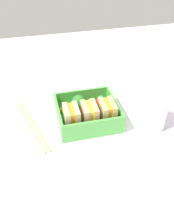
{
  "coord_description": "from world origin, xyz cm",
  "views": [
    {
      "loc": [
        11.38,
        47.7,
        42.19
      ],
      "look_at": [
        0.0,
        0.0,
        2.7
      ],
      "focal_mm": 40.0,
      "sensor_mm": 36.0,
      "label": 1
    }
  ],
  "objects_px": {
    "sandwich_center_left": "(90,115)",
    "broccoli_floret": "(79,102)",
    "carrot_stick_far_left": "(67,112)",
    "strawberry_left": "(101,102)",
    "sandwich_left": "(107,112)",
    "sandwich_center": "(72,117)",
    "folded_napkin": "(71,85)",
    "strawberry_far_left": "(91,105)",
    "chopstick_pair": "(32,125)",
    "drinking_glass": "(154,112)"
  },
  "relations": [
    {
      "from": "sandwich_left",
      "to": "sandwich_center",
      "type": "relative_size",
      "value": 1.0
    },
    {
      "from": "carrot_stick_far_left",
      "to": "chopstick_pair",
      "type": "xyz_separation_m",
      "value": [
        0.09,
        0.01,
        -0.01
      ]
    },
    {
      "from": "sandwich_left",
      "to": "carrot_stick_far_left",
      "type": "xyz_separation_m",
      "value": [
        0.09,
        -0.05,
        -0.02
      ]
    },
    {
      "from": "sandwich_center_left",
      "to": "folded_napkin",
      "type": "height_order",
      "value": "sandwich_center_left"
    },
    {
      "from": "strawberry_far_left",
      "to": "broccoli_floret",
      "type": "relative_size",
      "value": 0.72
    },
    {
      "from": "sandwich_left",
      "to": "carrot_stick_far_left",
      "type": "bearing_deg",
      "value": -29.19
    },
    {
      "from": "sandwich_center_left",
      "to": "drinking_glass",
      "type": "distance_m",
      "value": 0.16
    },
    {
      "from": "sandwich_left",
      "to": "carrot_stick_far_left",
      "type": "height_order",
      "value": "sandwich_left"
    },
    {
      "from": "strawberry_left",
      "to": "chopstick_pair",
      "type": "relative_size",
      "value": 0.17
    },
    {
      "from": "sandwich_center_left",
      "to": "sandwich_center",
      "type": "bearing_deg",
      "value": 0.0
    },
    {
      "from": "sandwich_center",
      "to": "carrot_stick_far_left",
      "type": "relative_size",
      "value": 1.47
    },
    {
      "from": "strawberry_left",
      "to": "strawberry_far_left",
      "type": "relative_size",
      "value": 1.03
    },
    {
      "from": "drinking_glass",
      "to": "sandwich_left",
      "type": "bearing_deg",
      "value": -15.78
    },
    {
      "from": "folded_napkin",
      "to": "sandwich_left",
      "type": "bearing_deg",
      "value": 104.83
    },
    {
      "from": "chopstick_pair",
      "to": "carrot_stick_far_left",
      "type": "bearing_deg",
      "value": -171.83
    },
    {
      "from": "carrot_stick_far_left",
      "to": "strawberry_left",
      "type": "bearing_deg",
      "value": -175.44
    },
    {
      "from": "strawberry_left",
      "to": "carrot_stick_far_left",
      "type": "relative_size",
      "value": 0.95
    },
    {
      "from": "sandwich_center_left",
      "to": "drinking_glass",
      "type": "relative_size",
      "value": 0.65
    },
    {
      "from": "sandwich_center",
      "to": "strawberry_far_left",
      "type": "distance_m",
      "value": 0.08
    },
    {
      "from": "strawberry_far_left",
      "to": "drinking_glass",
      "type": "xyz_separation_m",
      "value": [
        -0.14,
        0.08,
        0.02
      ]
    },
    {
      "from": "strawberry_left",
      "to": "folded_napkin",
      "type": "bearing_deg",
      "value": -68.57
    },
    {
      "from": "chopstick_pair",
      "to": "folded_napkin",
      "type": "height_order",
      "value": "chopstick_pair"
    },
    {
      "from": "broccoli_floret",
      "to": "folded_napkin",
      "type": "xyz_separation_m",
      "value": [
        -0.01,
        -0.15,
        -0.04
      ]
    },
    {
      "from": "broccoli_floret",
      "to": "carrot_stick_far_left",
      "type": "xyz_separation_m",
      "value": [
        0.03,
        0.0,
        -0.02
      ]
    },
    {
      "from": "strawberry_far_left",
      "to": "broccoli_floret",
      "type": "distance_m",
      "value": 0.03
    },
    {
      "from": "carrot_stick_far_left",
      "to": "sandwich_left",
      "type": "bearing_deg",
      "value": 150.81
    },
    {
      "from": "carrot_stick_far_left",
      "to": "folded_napkin",
      "type": "distance_m",
      "value": 0.15
    },
    {
      "from": "broccoli_floret",
      "to": "chopstick_pair",
      "type": "relative_size",
      "value": 0.23
    },
    {
      "from": "chopstick_pair",
      "to": "broccoli_floret",
      "type": "bearing_deg",
      "value": -173.24
    },
    {
      "from": "carrot_stick_far_left",
      "to": "folded_napkin",
      "type": "relative_size",
      "value": 0.29
    },
    {
      "from": "sandwich_center",
      "to": "strawberry_far_left",
      "type": "relative_size",
      "value": 1.6
    },
    {
      "from": "sandwich_center",
      "to": "folded_napkin",
      "type": "relative_size",
      "value": 0.43
    },
    {
      "from": "sandwich_left",
      "to": "drinking_glass",
      "type": "relative_size",
      "value": 0.65
    },
    {
      "from": "folded_napkin",
      "to": "chopstick_pair",
      "type": "bearing_deg",
      "value": 50.71
    },
    {
      "from": "strawberry_far_left",
      "to": "sandwich_center",
      "type": "bearing_deg",
      "value": 40.96
    },
    {
      "from": "sandwich_center_left",
      "to": "broccoli_floret",
      "type": "bearing_deg",
      "value": -74.29
    },
    {
      "from": "sandwich_left",
      "to": "sandwich_center_left",
      "type": "height_order",
      "value": "same"
    },
    {
      "from": "strawberry_left",
      "to": "strawberry_far_left",
      "type": "xyz_separation_m",
      "value": [
        0.03,
        0.01,
        -0.0
      ]
    },
    {
      "from": "sandwich_center_left",
      "to": "carrot_stick_far_left",
      "type": "height_order",
      "value": "sandwich_center_left"
    },
    {
      "from": "strawberry_left",
      "to": "drinking_glass",
      "type": "relative_size",
      "value": 0.42
    },
    {
      "from": "carrot_stick_far_left",
      "to": "chopstick_pair",
      "type": "height_order",
      "value": "carrot_stick_far_left"
    },
    {
      "from": "carrot_stick_far_left",
      "to": "folded_napkin",
      "type": "bearing_deg",
      "value": -105.08
    },
    {
      "from": "sandwich_center",
      "to": "carrot_stick_far_left",
      "type": "bearing_deg",
      "value": -85.57
    },
    {
      "from": "drinking_glass",
      "to": "folded_napkin",
      "type": "relative_size",
      "value": 0.67
    },
    {
      "from": "broccoli_floret",
      "to": "sandwich_center_left",
      "type": "bearing_deg",
      "value": 105.71
    },
    {
      "from": "broccoli_floret",
      "to": "sandwich_center",
      "type": "bearing_deg",
      "value": 61.24
    },
    {
      "from": "carrot_stick_far_left",
      "to": "sandwich_center_left",
      "type": "bearing_deg",
      "value": 133.04
    },
    {
      "from": "strawberry_left",
      "to": "carrot_stick_far_left",
      "type": "distance_m",
      "value": 0.1
    },
    {
      "from": "sandwich_left",
      "to": "sandwich_center",
      "type": "bearing_deg",
      "value": 0.0
    },
    {
      "from": "sandwich_left",
      "to": "carrot_stick_far_left",
      "type": "distance_m",
      "value": 0.11
    }
  ]
}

